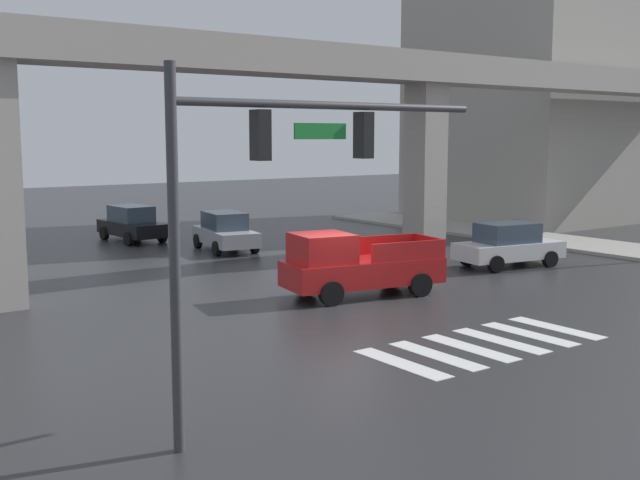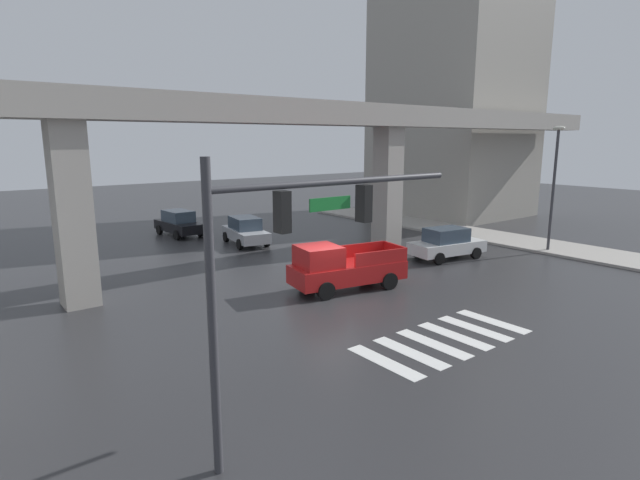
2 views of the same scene
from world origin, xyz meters
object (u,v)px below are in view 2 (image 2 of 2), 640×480
object	(u,v)px
pickup_truck	(342,268)
sedan_black	(179,223)
sedan_white	(447,243)
traffic_signal_mast	(287,246)
sedan_silver	(245,231)
street_lamp_near_corner	(555,174)

from	to	relation	value
pickup_truck	sedan_black	distance (m)	16.62
sedan_white	sedan_black	bearing A→B (deg)	119.92
pickup_truck	traffic_signal_mast	size ratio (longest dim) A/B	0.83
sedan_black	traffic_signal_mast	bearing A→B (deg)	-107.25
sedan_black	sedan_silver	distance (m)	5.79
pickup_truck	traffic_signal_mast	distance (m)	11.86
sedan_black	traffic_signal_mast	distance (m)	25.88
sedan_black	traffic_signal_mast	xyz separation A→B (m)	(-7.61, -24.49, 3.53)
sedan_silver	traffic_signal_mast	bearing A→B (deg)	-117.02
sedan_white	sedan_silver	distance (m)	12.36
sedan_silver	traffic_signal_mast	xyz separation A→B (m)	(-9.75, -19.11, 3.53)
traffic_signal_mast	sedan_black	bearing A→B (deg)	72.75
pickup_truck	sedan_silver	distance (m)	11.34
pickup_truck	sedan_silver	bearing A→B (deg)	82.11
sedan_silver	street_lamp_near_corner	xyz separation A→B (m)	(12.90, -12.91, 3.70)
pickup_truck	street_lamp_near_corner	world-z (taller)	street_lamp_near_corner
street_lamp_near_corner	sedan_silver	bearing A→B (deg)	134.99
traffic_signal_mast	sedan_silver	bearing A→B (deg)	62.98
sedan_silver	sedan_black	bearing A→B (deg)	111.68
sedan_white	sedan_silver	bearing A→B (deg)	123.77
street_lamp_near_corner	traffic_signal_mast	bearing A→B (deg)	-164.69
sedan_silver	traffic_signal_mast	size ratio (longest dim) A/B	0.70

